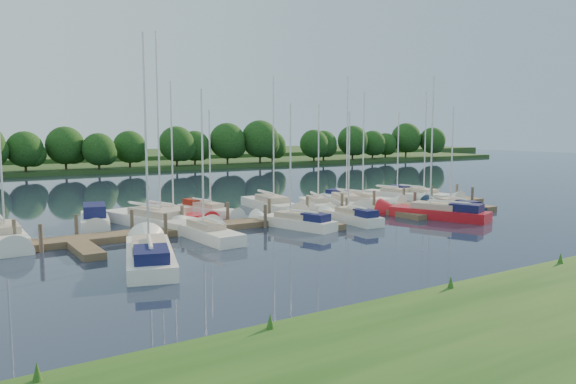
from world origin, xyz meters
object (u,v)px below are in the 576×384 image
motorboat (95,220)px  sailboat_n_5 (272,207)px  sailboat_s_2 (295,223)px  sailboat_n_0 (5,238)px  dock (303,219)px

motorboat → sailboat_n_5: sailboat_n_5 is taller
motorboat → sailboat_n_5: size_ratio=0.57×
motorboat → sailboat_s_2: sailboat_s_2 is taller
sailboat_n_0 → dock: bearing=170.2°
sailboat_n_5 → sailboat_s_2: (-3.03, -7.99, 0.04)m
motorboat → dock: bearing=166.5°
motorboat → sailboat_n_5: 14.45m
dock → sailboat_n_5: sailboat_n_5 is taller
dock → motorboat: 14.87m
sailboat_n_5 → sailboat_s_2: 8.54m
motorboat → sailboat_n_5: bearing=-168.5°
motorboat → sailboat_s_2: size_ratio=0.74×
sailboat_n_0 → sailboat_n_5: sailboat_n_5 is taller
sailboat_n_5 → motorboat: bearing=4.3°
dock → sailboat_s_2: size_ratio=4.49×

